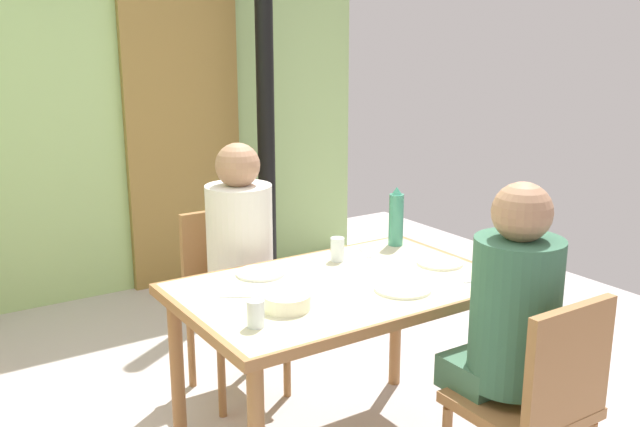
{
  "coord_description": "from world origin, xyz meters",
  "views": [
    {
      "loc": [
        -1.14,
        -2.19,
        1.68
      ],
      "look_at": [
        0.35,
        0.09,
        0.99
      ],
      "focal_mm": 39.57,
      "sensor_mm": 36.0,
      "label": 1
    }
  ],
  "objects_px": {
    "dining_table": "(341,303)",
    "water_bottle_green_near": "(396,218)",
    "person_near_diner": "(512,308)",
    "serving_bowl_center": "(287,302)",
    "person_far_diner": "(241,239)",
    "chair_near_diner": "(538,401)",
    "chair_far_diner": "(230,290)"
  },
  "relations": [
    {
      "from": "water_bottle_green_near",
      "to": "chair_far_diner",
      "type": "bearing_deg",
      "value": 143.17
    },
    {
      "from": "chair_far_diner",
      "to": "person_near_diner",
      "type": "height_order",
      "value": "person_near_diner"
    },
    {
      "from": "chair_near_diner",
      "to": "person_far_diner",
      "type": "distance_m",
      "value": 1.46
    },
    {
      "from": "dining_table",
      "to": "water_bottle_green_near",
      "type": "relative_size",
      "value": 4.6
    },
    {
      "from": "chair_near_diner",
      "to": "water_bottle_green_near",
      "type": "distance_m",
      "value": 1.13
    },
    {
      "from": "water_bottle_green_near",
      "to": "serving_bowl_center",
      "type": "distance_m",
      "value": 0.92
    },
    {
      "from": "chair_far_diner",
      "to": "water_bottle_green_near",
      "type": "height_order",
      "value": "water_bottle_green_near"
    },
    {
      "from": "dining_table",
      "to": "person_far_diner",
      "type": "bearing_deg",
      "value": 100.74
    },
    {
      "from": "chair_near_diner",
      "to": "chair_far_diner",
      "type": "height_order",
      "value": "same"
    },
    {
      "from": "person_near_diner",
      "to": "serving_bowl_center",
      "type": "height_order",
      "value": "person_near_diner"
    },
    {
      "from": "person_far_diner",
      "to": "serving_bowl_center",
      "type": "relative_size",
      "value": 4.53
    },
    {
      "from": "person_near_diner",
      "to": "water_bottle_green_near",
      "type": "distance_m",
      "value": 0.94
    },
    {
      "from": "dining_table",
      "to": "water_bottle_green_near",
      "type": "distance_m",
      "value": 0.62
    },
    {
      "from": "chair_far_diner",
      "to": "person_far_diner",
      "type": "distance_m",
      "value": 0.31
    },
    {
      "from": "chair_near_diner",
      "to": "chair_far_diner",
      "type": "xyz_separation_m",
      "value": [
        -0.39,
        1.51,
        0.0
      ]
    },
    {
      "from": "dining_table",
      "to": "water_bottle_green_near",
      "type": "height_order",
      "value": "water_bottle_green_near"
    },
    {
      "from": "chair_far_diner",
      "to": "person_near_diner",
      "type": "xyz_separation_m",
      "value": [
        0.39,
        -1.38,
        0.28
      ]
    },
    {
      "from": "water_bottle_green_near",
      "to": "serving_bowl_center",
      "type": "bearing_deg",
      "value": -153.97
    },
    {
      "from": "person_far_diner",
      "to": "serving_bowl_center",
      "type": "xyz_separation_m",
      "value": [
        -0.19,
        -0.73,
        -0.02
      ]
    },
    {
      "from": "chair_far_diner",
      "to": "serving_bowl_center",
      "type": "height_order",
      "value": "chair_far_diner"
    },
    {
      "from": "chair_near_diner",
      "to": "person_near_diner",
      "type": "xyz_separation_m",
      "value": [
        -0.0,
        0.14,
        0.28
      ]
    },
    {
      "from": "dining_table",
      "to": "chair_near_diner",
      "type": "distance_m",
      "value": 0.82
    },
    {
      "from": "person_far_diner",
      "to": "person_near_diner",
      "type": "bearing_deg",
      "value": 107.42
    },
    {
      "from": "chair_near_diner",
      "to": "person_far_diner",
      "type": "xyz_separation_m",
      "value": [
        -0.39,
        1.38,
        0.28
      ]
    },
    {
      "from": "dining_table",
      "to": "chair_near_diner",
      "type": "bearing_deg",
      "value": -70.25
    },
    {
      "from": "dining_table",
      "to": "chair_far_diner",
      "type": "relative_size",
      "value": 1.45
    },
    {
      "from": "chair_far_diner",
      "to": "water_bottle_green_near",
      "type": "distance_m",
      "value": 0.86
    },
    {
      "from": "person_near_diner",
      "to": "person_far_diner",
      "type": "xyz_separation_m",
      "value": [
        -0.39,
        1.24,
        0.0
      ]
    },
    {
      "from": "dining_table",
      "to": "chair_near_diner",
      "type": "relative_size",
      "value": 1.45
    },
    {
      "from": "person_near_diner",
      "to": "person_far_diner",
      "type": "relative_size",
      "value": 1.0
    },
    {
      "from": "chair_far_diner",
      "to": "person_far_diner",
      "type": "bearing_deg",
      "value": 90.0
    },
    {
      "from": "person_far_diner",
      "to": "serving_bowl_center",
      "type": "height_order",
      "value": "person_far_diner"
    }
  ]
}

